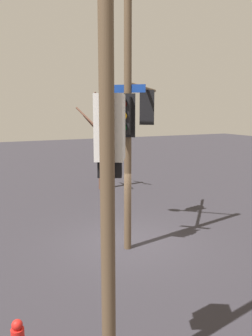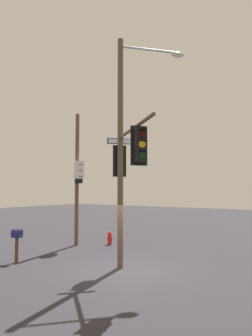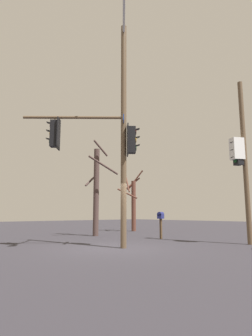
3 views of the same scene
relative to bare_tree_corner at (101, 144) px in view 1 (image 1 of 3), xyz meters
name	(u,v)px [view 1 (image 1 of 3)]	position (x,y,z in m)	size (l,w,h in m)	color
ground_plane	(128,243)	(7.66, -2.00, -2.58)	(80.00, 80.00, 0.00)	#2E2B31
main_signal_pole_assembly	(128,94)	(7.55, -1.96, 2.38)	(3.70, 5.06, 9.40)	brown
secondary_pole_assembly	(109,147)	(12.82, -4.82, 1.35)	(0.76, 0.62, 7.44)	brown
bare_tree_corner	(101,144)	(0.00, 0.00, 0.00)	(2.03, 2.09, 5.40)	brown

